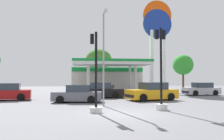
{
  "coord_description": "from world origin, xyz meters",
  "views": [
    {
      "loc": [
        -2.42,
        -12.98,
        1.94
      ],
      "look_at": [
        1.01,
        12.49,
        2.82
      ],
      "focal_mm": 38.24,
      "sensor_mm": 36.0,
      "label": 1
    }
  ],
  "objects_px": {
    "tree_1": "(99,60)",
    "corner_streetlamp": "(104,49)",
    "station_pole_sign": "(157,33)",
    "tree_2": "(183,65)",
    "car_0": "(102,91)",
    "car_2": "(201,89)",
    "traffic_signal_1": "(95,87)",
    "traffic_signal_0": "(161,82)",
    "car_1": "(6,93)",
    "car_3": "(152,92)",
    "car_5": "(78,94)"
  },
  "relations": [
    {
      "from": "tree_1",
      "to": "corner_streetlamp",
      "type": "relative_size",
      "value": 1.04
    },
    {
      "from": "station_pole_sign",
      "to": "tree_2",
      "type": "height_order",
      "value": "station_pole_sign"
    },
    {
      "from": "station_pole_sign",
      "to": "car_0",
      "type": "distance_m",
      "value": 14.35
    },
    {
      "from": "tree_1",
      "to": "car_2",
      "type": "bearing_deg",
      "value": -52.48
    },
    {
      "from": "station_pole_sign",
      "to": "corner_streetlamp",
      "type": "height_order",
      "value": "station_pole_sign"
    },
    {
      "from": "car_0",
      "to": "traffic_signal_1",
      "type": "relative_size",
      "value": 0.96
    },
    {
      "from": "traffic_signal_0",
      "to": "car_2",
      "type": "bearing_deg",
      "value": 52.61
    },
    {
      "from": "station_pole_sign",
      "to": "car_0",
      "type": "relative_size",
      "value": 2.94
    },
    {
      "from": "car_1",
      "to": "corner_streetlamp",
      "type": "distance_m",
      "value": 10.33
    },
    {
      "from": "car_3",
      "to": "corner_streetlamp",
      "type": "relative_size",
      "value": 0.72
    },
    {
      "from": "station_pole_sign",
      "to": "traffic_signal_0",
      "type": "bearing_deg",
      "value": -107.91
    },
    {
      "from": "tree_1",
      "to": "corner_streetlamp",
      "type": "xyz_separation_m",
      "value": [
        -1.45,
        -23.15,
        -1.06
      ]
    },
    {
      "from": "traffic_signal_0",
      "to": "corner_streetlamp",
      "type": "distance_m",
      "value": 4.58
    },
    {
      "from": "car_3",
      "to": "corner_streetlamp",
      "type": "distance_m",
      "value": 6.89
    },
    {
      "from": "car_5",
      "to": "tree_2",
      "type": "distance_m",
      "value": 27.68
    },
    {
      "from": "car_2",
      "to": "traffic_signal_1",
      "type": "bearing_deg",
      "value": -136.66
    },
    {
      "from": "car_3",
      "to": "tree_1",
      "type": "xyz_separation_m",
      "value": [
        -3.19,
        19.22,
        4.3
      ]
    },
    {
      "from": "car_0",
      "to": "tree_2",
      "type": "xyz_separation_m",
      "value": [
        15.86,
        16.39,
        3.6
      ]
    },
    {
      "from": "tree_1",
      "to": "traffic_signal_0",
      "type": "bearing_deg",
      "value": -85.85
    },
    {
      "from": "tree_2",
      "to": "car_0",
      "type": "bearing_deg",
      "value": -134.05
    },
    {
      "from": "traffic_signal_1",
      "to": "tree_1",
      "type": "height_order",
      "value": "tree_1"
    },
    {
      "from": "tree_2",
      "to": "corner_streetlamp",
      "type": "height_order",
      "value": "corner_streetlamp"
    },
    {
      "from": "car_0",
      "to": "corner_streetlamp",
      "type": "xyz_separation_m",
      "value": [
        -0.55,
        -7.2,
        3.27
      ]
    },
    {
      "from": "car_2",
      "to": "traffic_signal_1",
      "type": "height_order",
      "value": "traffic_signal_1"
    },
    {
      "from": "car_0",
      "to": "car_2",
      "type": "bearing_deg",
      "value": 10.14
    },
    {
      "from": "car_0",
      "to": "corner_streetlamp",
      "type": "relative_size",
      "value": 0.67
    },
    {
      "from": "car_1",
      "to": "car_2",
      "type": "distance_m",
      "value": 20.48
    },
    {
      "from": "car_5",
      "to": "traffic_signal_1",
      "type": "xyz_separation_m",
      "value": [
        1.06,
        -5.97,
        0.79
      ]
    },
    {
      "from": "car_1",
      "to": "car_5",
      "type": "bearing_deg",
      "value": -22.21
    },
    {
      "from": "traffic_signal_0",
      "to": "tree_1",
      "type": "xyz_separation_m",
      "value": [
        -1.85,
        25.43,
        3.29
      ]
    },
    {
      "from": "car_3",
      "to": "traffic_signal_0",
      "type": "height_order",
      "value": "traffic_signal_0"
    },
    {
      "from": "tree_1",
      "to": "corner_streetlamp",
      "type": "distance_m",
      "value": 23.22
    },
    {
      "from": "station_pole_sign",
      "to": "traffic_signal_1",
      "type": "relative_size",
      "value": 2.83
    },
    {
      "from": "car_5",
      "to": "traffic_signal_1",
      "type": "bearing_deg",
      "value": -79.94
    },
    {
      "from": "tree_2",
      "to": "traffic_signal_1",
      "type": "bearing_deg",
      "value": -122.95
    },
    {
      "from": "car_3",
      "to": "car_0",
      "type": "bearing_deg",
      "value": 141.39
    },
    {
      "from": "car_0",
      "to": "car_3",
      "type": "xyz_separation_m",
      "value": [
        4.09,
        -3.27,
        0.03
      ]
    },
    {
      "from": "car_2",
      "to": "corner_streetlamp",
      "type": "bearing_deg",
      "value": -142.59
    },
    {
      "from": "traffic_signal_1",
      "to": "tree_1",
      "type": "distance_m",
      "value": 26.38
    },
    {
      "from": "car_3",
      "to": "tree_1",
      "type": "relative_size",
      "value": 0.7
    },
    {
      "from": "station_pole_sign",
      "to": "traffic_signal_1",
      "type": "height_order",
      "value": "station_pole_sign"
    },
    {
      "from": "station_pole_sign",
      "to": "corner_streetlamp",
      "type": "distance_m",
      "value": 18.79
    },
    {
      "from": "car_3",
      "to": "car_2",
      "type": "bearing_deg",
      "value": 35.5
    },
    {
      "from": "tree_1",
      "to": "corner_streetlamp",
      "type": "bearing_deg",
      "value": -93.59
    },
    {
      "from": "station_pole_sign",
      "to": "car_0",
      "type": "height_order",
      "value": "station_pole_sign"
    },
    {
      "from": "car_1",
      "to": "car_3",
      "type": "height_order",
      "value": "car_3"
    },
    {
      "from": "tree_2",
      "to": "corner_streetlamp",
      "type": "xyz_separation_m",
      "value": [
        -16.4,
        -23.59,
        -0.33
      ]
    },
    {
      "from": "car_1",
      "to": "tree_1",
      "type": "bearing_deg",
      "value": 61.59
    },
    {
      "from": "car_0",
      "to": "car_3",
      "type": "bearing_deg",
      "value": -38.61
    },
    {
      "from": "station_pole_sign",
      "to": "tree_1",
      "type": "xyz_separation_m",
      "value": [
        -7.7,
        7.32,
        -3.25
      ]
    }
  ]
}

